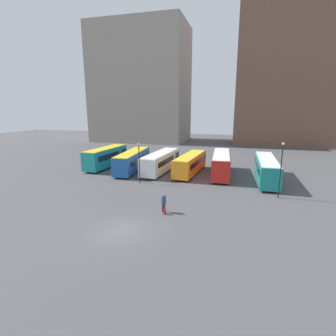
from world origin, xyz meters
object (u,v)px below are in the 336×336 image
object	(u,v)px
bus_2	(161,161)
bus_3	(190,163)
bus_5	(266,168)
traveler	(164,201)
lamp_post_0	(139,160)
bus_1	(133,160)
lamp_post_1	(281,166)
suitcase	(165,211)
bus_0	(106,157)
bus_4	(221,163)

from	to	relation	value
bus_2	bus_3	size ratio (longest dim) A/B	1.06
bus_5	traveler	world-z (taller)	bus_5
bus_5	lamp_post_0	world-z (taller)	lamp_post_0
bus_1	bus_3	size ratio (longest dim) A/B	1.08
lamp_post_1	suitcase	bearing A→B (deg)	-144.32
bus_0	bus_2	world-z (taller)	bus_0
bus_4	suitcase	xyz separation A→B (m)	(-3.92, -16.37, -1.45)
bus_0	traveler	bearing A→B (deg)	-133.01
bus_0	bus_1	world-z (taller)	bus_0
bus_1	bus_0	bearing A→B (deg)	76.10
bus_4	bus_0	bearing A→B (deg)	86.20
bus_3	lamp_post_0	size ratio (longest dim) A/B	1.97
bus_4	lamp_post_1	world-z (taller)	lamp_post_1
bus_4	lamp_post_0	bearing A→B (deg)	121.82
bus_3	traveler	distance (m)	15.54
bus_1	suitcase	bearing A→B (deg)	-152.00
bus_5	lamp_post_0	size ratio (longest dim) A/B	2.22
bus_1	suitcase	distance (m)	18.44
bus_3	bus_5	bearing A→B (deg)	-90.42
bus_1	lamp_post_1	bearing A→B (deg)	-114.70
bus_0	traveler	distance (m)	21.74
traveler	lamp_post_1	size ratio (longest dim) A/B	0.30
bus_3	suitcase	world-z (taller)	bus_3
bus_0	bus_5	xyz separation A→B (m)	(25.13, -1.44, -0.08)
bus_0	bus_4	xyz separation A→B (m)	(18.94, -0.01, -0.01)
bus_5	traveler	bearing A→B (deg)	143.72
bus_3	lamp_post_1	bearing A→B (deg)	-120.03
traveler	bus_0	bearing A→B (deg)	44.79
bus_2	lamp_post_1	bearing A→B (deg)	-113.35
bus_0	bus_5	distance (m)	25.17
bus_2	suitcase	world-z (taller)	bus_2
bus_5	suitcase	xyz separation A→B (m)	(-10.11, -14.94, -1.38)
bus_4	lamp_post_0	xyz separation A→B (m)	(-10.09, -7.22, 1.40)
bus_3	bus_5	xyz separation A→B (m)	(10.75, -1.05, 0.12)
bus_3	suitcase	xyz separation A→B (m)	(0.63, -15.99, -1.26)
bus_5	traveler	distance (m)	17.81
lamp_post_1	bus_1	bearing A→B (deg)	159.73
bus_0	bus_3	xyz separation A→B (m)	(14.39, -0.39, -0.20)
suitcase	bus_2	bearing A→B (deg)	20.25
lamp_post_0	bus_0	bearing A→B (deg)	140.77
traveler	lamp_post_1	bearing A→B (deg)	-54.59
bus_2	lamp_post_1	distance (m)	18.33
bus_2	bus_3	distance (m)	4.70
bus_3	bus_2	bearing A→B (deg)	93.92
bus_3	bus_5	world-z (taller)	bus_5
bus_0	lamp_post_1	xyz separation A→B (m)	(25.94, -8.54, 1.83)
suitcase	bus_3	bearing A→B (deg)	4.18
bus_5	lamp_post_1	bearing A→B (deg)	-174.23
lamp_post_0	bus_4	bearing A→B (deg)	35.59
bus_3	bus_4	distance (m)	4.57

